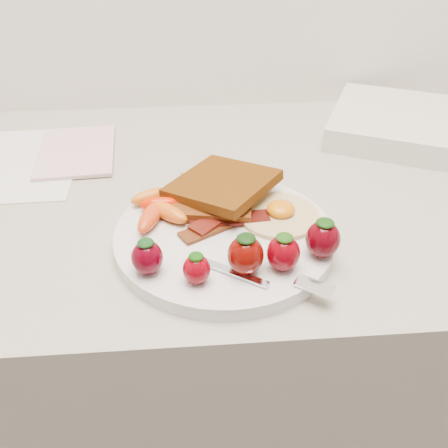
{
  "coord_description": "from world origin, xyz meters",
  "views": [
    {
      "loc": [
        -0.04,
        1.07,
        1.28
      ],
      "look_at": [
        -0.0,
        1.56,
        0.93
      ],
      "focal_mm": 40.0,
      "sensor_mm": 36.0,
      "label": 1
    }
  ],
  "objects": [
    {
      "name": "appliance",
      "position": [
        0.35,
        1.83,
        0.92
      ],
      "size": [
        0.35,
        0.32,
        0.04
      ],
      "primitive_type": "cube",
      "rotation": [
        0.0,
        0.0,
        -0.43
      ],
      "color": "silver",
      "rests_on": "counter"
    },
    {
      "name": "plate",
      "position": [
        -0.0,
        1.56,
        0.91
      ],
      "size": [
        0.27,
        0.27,
        0.02
      ],
      "primitive_type": "cylinder",
      "color": "silver",
      "rests_on": "counter"
    },
    {
      "name": "bacon_strips",
      "position": [
        -0.0,
        1.58,
        0.92
      ],
      "size": [
        0.12,
        0.1,
        0.01
      ],
      "color": "black",
      "rests_on": "plate"
    },
    {
      "name": "notepad",
      "position": [
        -0.22,
        1.81,
        0.91
      ],
      "size": [
        0.13,
        0.18,
        0.01
      ],
      "primitive_type": "cube",
      "rotation": [
        0.0,
        0.0,
        0.07
      ],
      "color": "beige",
      "rests_on": "paper_sheet"
    },
    {
      "name": "toast_lower",
      "position": [
        -0.01,
        1.63,
        0.93
      ],
      "size": [
        0.12,
        0.12,
        0.01
      ],
      "primitive_type": "cube",
      "rotation": [
        0.0,
        0.0,
        -0.16
      ],
      "color": "#4B210B",
      "rests_on": "plate"
    },
    {
      "name": "strawberries",
      "position": [
        0.02,
        1.49,
        0.94
      ],
      "size": [
        0.23,
        0.07,
        0.05
      ],
      "color": "#4E000E",
      "rests_on": "plate"
    },
    {
      "name": "fried_egg",
      "position": [
        0.07,
        1.59,
        0.92
      ],
      "size": [
        0.11,
        0.11,
        0.02
      ],
      "color": "beige",
      "rests_on": "plate"
    },
    {
      "name": "paper_sheet",
      "position": [
        -0.31,
        1.79,
        0.9
      ],
      "size": [
        0.18,
        0.24,
        0.0
      ],
      "primitive_type": "cube",
      "rotation": [
        0.0,
        0.0,
        0.02
      ],
      "color": "silver",
      "rests_on": "counter"
    },
    {
      "name": "fork",
      "position": [
        0.04,
        1.47,
        0.92
      ],
      "size": [
        0.16,
        0.08,
        0.0
      ],
      "color": "silver",
      "rests_on": "plate"
    },
    {
      "name": "toast_upper",
      "position": [
        0.0,
        1.64,
        0.94
      ],
      "size": [
        0.17,
        0.17,
        0.03
      ],
      "primitive_type": "cube",
      "rotation": [
        0.0,
        -0.1,
        -0.68
      ],
      "color": "#4C2307",
      "rests_on": "toast_lower"
    },
    {
      "name": "baby_carrots",
      "position": [
        -0.08,
        1.61,
        0.93
      ],
      "size": [
        0.08,
        0.1,
        0.02
      ],
      "color": "red",
      "rests_on": "plate"
    },
    {
      "name": "counter",
      "position": [
        0.0,
        1.7,
        0.45
      ],
      "size": [
        2.0,
        0.6,
        0.9
      ],
      "primitive_type": "cube",
      "color": "gray",
      "rests_on": "ground"
    }
  ]
}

